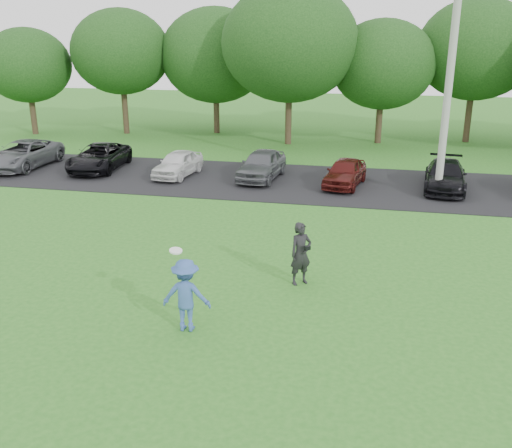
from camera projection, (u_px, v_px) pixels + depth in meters
The scene contains 7 objects.
ground at pixel (222, 333), 12.12m from camera, with size 100.00×100.00×0.00m, color #296B1E.
parking_lot at pixel (303, 182), 24.16m from camera, with size 32.00×6.50×0.03m, color black.
utility_pole at pixel (450, 75), 20.59m from camera, with size 0.28×0.28×9.18m, color #A4A49F.
frisbee_player at pixel (186, 295), 12.05m from camera, with size 1.09×0.68×1.86m.
camera_bystander at pixel (301, 254), 14.27m from camera, with size 0.70×0.68×1.62m.
parked_cars at pixel (292, 168), 24.11m from camera, with size 28.59×4.74×1.25m.
tree_row at pixel (356, 54), 31.33m from camera, with size 42.39×9.85×8.64m.
Camera 1 is at (2.96, -10.34, 6.10)m, focal length 40.00 mm.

